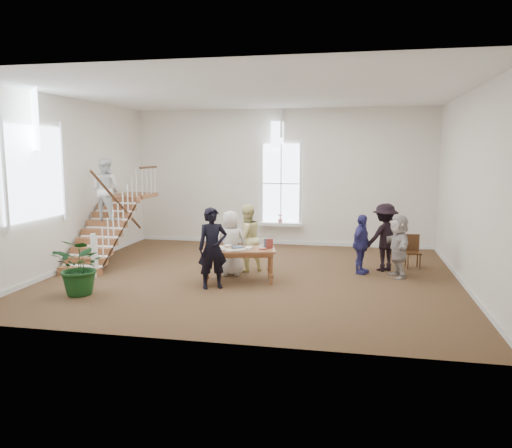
% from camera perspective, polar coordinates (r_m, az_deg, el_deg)
% --- Properties ---
extents(ground, '(10.00, 10.00, 0.00)m').
position_cam_1_polar(ground, '(12.63, -0.19, -5.92)').
color(ground, '#462E1B').
rests_on(ground, ground).
extents(room_shell, '(10.49, 10.00, 10.00)m').
position_cam_1_polar(room_shell, '(16.79, 2.82, -0.99)').
color(room_shell, silver).
rests_on(room_shell, ground).
extents(staircase, '(1.10, 4.10, 2.92)m').
position_cam_1_polar(staircase, '(14.53, -16.62, 2.08)').
color(staircase, brown).
rests_on(staircase, ground).
extents(library_table, '(1.88, 1.25, 0.86)m').
position_cam_1_polar(library_table, '(11.90, -2.01, -3.27)').
color(library_table, brown).
rests_on(library_table, ground).
extents(police_officer, '(0.81, 0.71, 1.85)m').
position_cam_1_polar(police_officer, '(11.36, -4.98, -2.77)').
color(police_officer, black).
rests_on(police_officer, ground).
extents(elderly_woman, '(0.93, 0.75, 1.65)m').
position_cam_1_polar(elderly_woman, '(12.54, -2.93, -2.19)').
color(elderly_woman, silver).
rests_on(elderly_woman, ground).
extents(person_yellow, '(1.08, 1.06, 1.75)m').
position_cam_1_polar(person_yellow, '(12.94, -1.09, -1.61)').
color(person_yellow, '#F7EA9A').
rests_on(person_yellow, ground).
extents(woman_cluster_a, '(0.70, 0.97, 1.53)m').
position_cam_1_polar(woman_cluster_a, '(12.98, 11.93, -2.27)').
color(woman_cluster_a, navy).
rests_on(woman_cluster_a, ground).
extents(woman_cluster_b, '(1.32, 1.19, 1.77)m').
position_cam_1_polar(woman_cluster_b, '(13.42, 14.49, -1.48)').
color(woman_cluster_b, black).
rests_on(woman_cluster_b, ground).
extents(woman_cluster_c, '(0.84, 1.53, 1.57)m').
position_cam_1_polar(woman_cluster_c, '(12.82, 15.96, -2.45)').
color(woman_cluster_c, '#B4A8A2').
rests_on(woman_cluster_c, ground).
extents(floor_plant, '(1.30, 1.18, 1.27)m').
position_cam_1_polar(floor_plant, '(11.49, -19.35, -4.59)').
color(floor_plant, '#123915').
rests_on(floor_plant, ground).
extents(side_chair, '(0.43, 0.43, 0.90)m').
position_cam_1_polar(side_chair, '(14.06, 17.46, -2.80)').
color(side_chair, '#381C0F').
rests_on(side_chair, ground).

